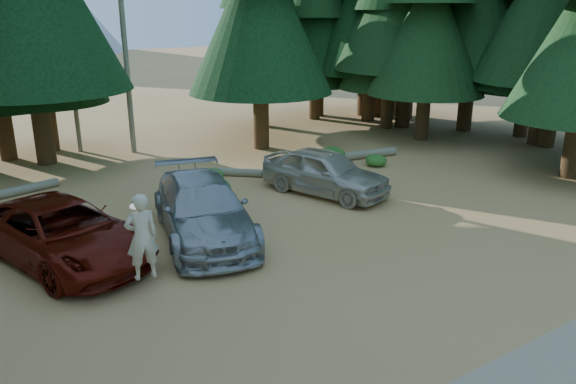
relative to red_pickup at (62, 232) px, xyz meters
name	(u,v)px	position (x,y,z in m)	size (l,w,h in m)	color
ground	(299,278)	(4.48, -4.17, -0.78)	(160.00, 160.00, 0.00)	tan
forest_belt_north	(113,152)	(4.48, 10.83, -0.78)	(36.00, 7.00, 22.00)	black
forest_belt_east	(537,156)	(19.98, -0.17, -0.78)	(6.00, 22.00, 22.00)	black
snag_front	(122,14)	(5.28, 10.33, 5.22)	(0.24, 0.24, 12.00)	slate
snag_back	(67,38)	(3.28, 11.83, 4.22)	(0.20, 0.20, 10.00)	slate
red_pickup	(62,232)	(0.00, 0.00, 0.00)	(2.60, 5.65, 1.57)	#611208
silver_minivan_center	(203,209)	(3.70, -0.51, 0.05)	(2.34, 5.75, 1.67)	#A7AAAF
silver_minivan_right	(325,172)	(8.94, 0.76, 0.01)	(1.88, 4.68, 1.60)	beige
frisbee_player	(142,236)	(1.05, -3.13, 0.74)	(0.75, 0.52, 1.96)	beige
log_mid	(259,173)	(8.04, 3.79, -0.63)	(0.30, 0.30, 3.65)	slate
log_right	(339,157)	(12.09, 3.92, -0.60)	(0.36, 0.36, 5.62)	slate
shrub_left	(14,224)	(-0.79, 2.82, -0.54)	(0.90, 0.90, 0.49)	#206B24
shrub_center_left	(203,178)	(5.71, 3.91, -0.48)	(1.13, 1.13, 0.62)	#206B24
shrub_center_right	(212,175)	(6.24, 4.22, -0.53)	(0.92, 0.92, 0.51)	#206B24
shrub_right	(213,188)	(5.46, 2.51, -0.45)	(1.23, 1.23, 0.68)	#206B24
shrub_far_right	(332,154)	(11.81, 4.07, -0.47)	(1.14, 1.14, 0.63)	#206B24
shrub_edge_east	(376,160)	(12.91, 2.51, -0.54)	(0.88, 0.88, 0.49)	#206B24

